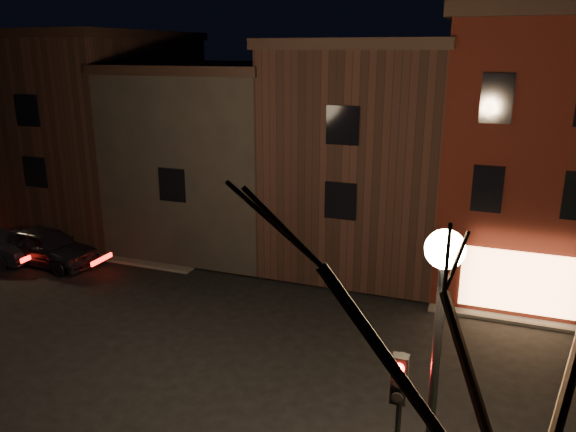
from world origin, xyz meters
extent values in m
plane|color=black|center=(0.00, 0.00, 0.00)|extent=(120.00, 120.00, 0.00)
cube|color=#2D2B28|center=(-20.00, 20.00, 0.06)|extent=(30.00, 30.00, 0.12)
cube|color=#43120C|center=(8.00, 9.50, 5.12)|extent=(6.00, 8.00, 10.00)
cube|color=black|center=(8.00, 9.50, 10.37)|extent=(6.50, 8.50, 0.50)
cube|color=#FFB572|center=(8.00, 5.45, 1.42)|extent=(4.00, 0.12, 2.20)
cube|color=black|center=(1.50, 10.50, 4.62)|extent=(7.00, 10.00, 9.00)
cube|color=black|center=(1.50, 10.50, 9.32)|extent=(7.30, 10.30, 0.40)
cube|color=black|center=(-5.75, 10.50, 4.12)|extent=(7.50, 10.00, 8.00)
cube|color=black|center=(-5.75, 10.50, 8.32)|extent=(7.80, 10.30, 0.40)
cube|color=black|center=(-13.00, 10.50, 4.87)|extent=(7.00, 10.00, 9.50)
cube|color=black|center=(-13.00, 10.50, 9.82)|extent=(7.30, 10.30, 0.40)
cylinder|color=black|center=(6.20, -6.00, 3.12)|extent=(0.14, 0.14, 6.00)
sphere|color=#FFD18C|center=(6.20, -6.00, 6.30)|extent=(0.60, 0.60, 0.60)
cube|color=black|center=(5.60, -5.58, 3.72)|extent=(0.28, 0.22, 0.90)
cylinder|color=#FF0C07|center=(5.60, -5.70, 4.00)|extent=(0.18, 0.06, 0.18)
cylinder|color=black|center=(5.60, -5.70, 3.72)|extent=(0.18, 0.06, 0.18)
cylinder|color=black|center=(5.60, -5.70, 3.44)|extent=(0.18, 0.06, 0.18)
imported|color=black|center=(-11.32, 3.90, 0.82)|extent=(5.00, 2.41, 1.65)
camera|label=1|loc=(6.77, -14.11, 9.13)|focal=35.00mm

